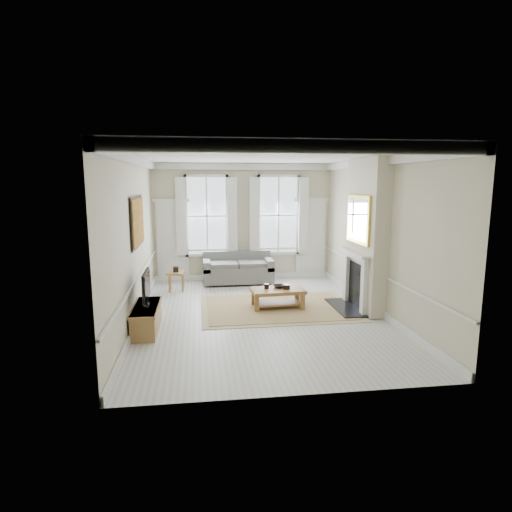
{
  "coord_description": "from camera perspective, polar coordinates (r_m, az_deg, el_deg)",
  "views": [
    {
      "loc": [
        -1.3,
        -8.88,
        2.86
      ],
      "look_at": [
        -0.05,
        0.35,
        1.25
      ],
      "focal_mm": 30.0,
      "sensor_mm": 36.0,
      "label": 1
    }
  ],
  "objects": [
    {
      "name": "tv_stand",
      "position": [
        8.66,
        -14.39,
        -8.05
      ],
      "size": [
        0.45,
        1.4,
        0.5
      ],
      "primitive_type": "cube",
      "color": "brown",
      "rests_on": "floor"
    },
    {
      "name": "floor",
      "position": [
        9.42,
        0.58,
        -7.87
      ],
      "size": [
        7.2,
        7.2,
        0.0
      ],
      "primitive_type": "plane",
      "color": "#B7B5AD",
      "rests_on": "ground"
    },
    {
      "name": "chimney_breast",
      "position": [
        9.88,
        14.5,
        2.75
      ],
      "size": [
        0.35,
        1.7,
        3.38
      ],
      "primitive_type": "cube",
      "color": "beige",
      "rests_on": "floor"
    },
    {
      "name": "mirror",
      "position": [
        9.77,
        13.42,
        4.78
      ],
      "size": [
        0.06,
        1.26,
        1.06
      ],
      "primitive_type": "cube",
      "color": "gold",
      "rests_on": "chimney_breast"
    },
    {
      "name": "sofa",
      "position": [
        12.29,
        -2.45,
        -1.89
      ],
      "size": [
        1.97,
        0.96,
        0.89
      ],
      "color": "slate",
      "rests_on": "floor"
    },
    {
      "name": "hearth",
      "position": [
        10.07,
        11.84,
        -6.77
      ],
      "size": [
        0.55,
        1.5,
        0.05
      ],
      "primitive_type": "cube",
      "color": "black",
      "rests_on": "floor"
    },
    {
      "name": "side_table",
      "position": [
        11.56,
        -10.6,
        -2.62
      ],
      "size": [
        0.5,
        0.5,
        0.51
      ],
      "rotation": [
        0.0,
        0.0,
        -0.22
      ],
      "color": "brown",
      "rests_on": "floor"
    },
    {
      "name": "door_left",
      "position": [
        12.58,
        -11.07,
        1.81
      ],
      "size": [
        0.9,
        0.08,
        2.3
      ],
      "primitive_type": "cube",
      "color": "silver",
      "rests_on": "floor"
    },
    {
      "name": "right_wall",
      "position": [
        9.77,
        15.89,
        2.61
      ],
      "size": [
        0.0,
        7.2,
        7.2
      ],
      "primitive_type": "plane",
      "rotation": [
        1.57,
        0.0,
        -1.57
      ],
      "color": "beige",
      "rests_on": "floor"
    },
    {
      "name": "tv",
      "position": [
        8.49,
        -14.43,
        -3.91
      ],
      "size": [
        0.08,
        0.9,
        0.68
      ],
      "color": "black",
      "rests_on": "tv_stand"
    },
    {
      "name": "door_right",
      "position": [
        12.99,
        7.3,
        2.17
      ],
      "size": [
        0.9,
        0.08,
        2.3
      ],
      "primitive_type": "cube",
      "color": "silver",
      "rests_on": "floor"
    },
    {
      "name": "coffee_table",
      "position": [
        9.85,
        2.9,
        -4.85
      ],
      "size": [
        1.25,
        0.78,
        0.45
      ],
      "rotation": [
        0.0,
        0.0,
        0.07
      ],
      "color": "brown",
      "rests_on": "rug"
    },
    {
      "name": "window_right",
      "position": [
        12.68,
        3.0,
        5.46
      ],
      "size": [
        1.26,
        0.2,
        2.2
      ],
      "primitive_type": null,
      "color": "#B2BCC6",
      "rests_on": "back_wall"
    },
    {
      "name": "ceramic_pot_b",
      "position": [
        9.81,
        4.11,
        -4.11
      ],
      "size": [
        0.15,
        0.15,
        0.11
      ],
      "primitive_type": "cylinder",
      "color": "black",
      "rests_on": "coffee_table"
    },
    {
      "name": "window_left",
      "position": [
        12.47,
        -6.57,
        5.33
      ],
      "size": [
        1.26,
        0.2,
        2.2
      ],
      "primitive_type": null,
      "color": "#B2BCC6",
      "rests_on": "back_wall"
    },
    {
      "name": "fireplace",
      "position": [
        9.96,
        13.06,
        -2.79
      ],
      "size": [
        0.21,
        1.45,
        1.33
      ],
      "color": "silver",
      "rests_on": "floor"
    },
    {
      "name": "back_wall",
      "position": [
        12.6,
        -1.77,
        4.52
      ],
      "size": [
        5.2,
        0.0,
        5.2
      ],
      "primitive_type": "plane",
      "rotation": [
        1.57,
        0.0,
        0.0
      ],
      "color": "beige",
      "rests_on": "floor"
    },
    {
      "name": "painting",
      "position": [
        9.3,
        -15.53,
        4.45
      ],
      "size": [
        0.05,
        1.66,
        1.06
      ],
      "primitive_type": "cube",
      "color": "#BE8C20",
      "rests_on": "left_wall"
    },
    {
      "name": "rug",
      "position": [
        9.95,
        2.88,
        -6.85
      ],
      "size": [
        3.5,
        2.6,
        0.02
      ],
      "primitive_type": "cube",
      "color": "#A58455",
      "rests_on": "floor"
    },
    {
      "name": "left_wall",
      "position": [
        9.05,
        -15.93,
        2.06
      ],
      "size": [
        0.0,
        7.2,
        7.2
      ],
      "primitive_type": "plane",
      "rotation": [
        1.57,
        0.0,
        1.57
      ],
      "color": "beige",
      "rests_on": "floor"
    },
    {
      "name": "bowl",
      "position": [
        9.93,
        3.08,
        -4.05
      ],
      "size": [
        0.31,
        0.31,
        0.07
      ],
      "primitive_type": "imported",
      "rotation": [
        0.0,
        0.0,
        -0.09
      ],
      "color": "black",
      "rests_on": "coffee_table"
    },
    {
      "name": "ceiling",
      "position": [
        8.99,
        0.62,
        13.25
      ],
      "size": [
        7.2,
        7.2,
        0.0
      ],
      "primitive_type": "plane",
      "rotation": [
        3.14,
        0.0,
        0.0
      ],
      "color": "white",
      "rests_on": "back_wall"
    },
    {
      "name": "ceramic_pot_a",
      "position": [
        9.82,
        1.41,
        -4.06
      ],
      "size": [
        0.11,
        0.11,
        0.11
      ],
      "primitive_type": "cylinder",
      "color": "black",
      "rests_on": "coffee_table"
    }
  ]
}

